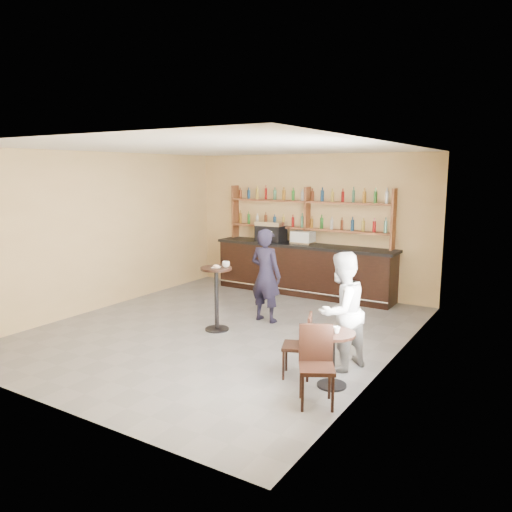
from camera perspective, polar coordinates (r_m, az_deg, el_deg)
The scene contains 23 objects.
floor at distance 9.07m, azimuth -3.77°, elevation -8.43°, with size 7.00×7.00×0.00m, color slate.
ceiling at distance 8.63m, azimuth -4.01°, elevation 12.21°, with size 7.00×7.00×0.00m, color white.
wall_back at distance 11.71m, azimuth 6.12°, elevation 3.68°, with size 7.00×7.00×0.00m, color tan.
wall_front at distance 6.24m, azimuth -22.89°, elevation -2.37°, with size 7.00×7.00×0.00m, color tan.
wall_left at distance 10.72m, azimuth -17.08°, elevation 2.75°, with size 7.00×7.00×0.00m, color tan.
wall_right at distance 7.40m, azimuth 15.40°, elevation -0.15°, with size 7.00×7.00×0.00m, color tan.
window_pane at distance 6.25m, azimuth 12.27°, elevation -0.86°, with size 2.00×2.00×0.00m, color white.
window_frame at distance 6.26m, azimuth 12.22°, elevation -0.85°, with size 0.04×1.70×2.10m, color black, non-canonical shape.
shelf_unit at distance 11.57m, azimuth 5.86°, elevation 4.66°, with size 4.00×0.26×1.40m, color brown, non-canonical shape.
liquor_bottles at distance 11.56m, azimuth 5.88°, elevation 5.50°, with size 3.68×0.10×1.00m, color #8C5919, non-canonical shape.
bar_counter at distance 11.53m, azimuth 5.45°, elevation -1.51°, with size 4.31×0.84×1.17m, color black, non-canonical shape.
espresso_machine at distance 11.81m, azimuth 1.71°, elevation 2.82°, with size 0.66×0.42×0.47m, color black, non-canonical shape.
pastry_case at distance 11.43m, azimuth 5.39°, elevation 2.10°, with size 0.49×0.39×0.29m, color silver, non-canonical shape.
pedestal_table at distance 8.92m, azimuth -4.53°, elevation -4.91°, with size 0.56×0.56×1.15m, color black, non-canonical shape.
napkin at distance 8.79m, azimuth -4.58°, elevation -1.29°, with size 0.15×0.15×0.00m, color white.
donut at distance 8.78m, azimuth -4.57°, elevation -1.17°, with size 0.11×0.11×0.04m, color #C57D48.
cup_pedestal at distance 8.78m, azimuth -3.46°, elevation -0.95°, with size 0.13×0.13×0.11m, color white.
man_main at distance 9.36m, azimuth 1.11°, elevation -2.22°, with size 0.65×0.42×1.77m, color black.
cafe_table at distance 6.77m, azimuth 8.72°, elevation -11.61°, with size 0.59×0.59×0.75m, color black, non-canonical shape.
cup_cafe at distance 6.62m, azimuth 9.21°, elevation -8.33°, with size 0.09×0.09×0.08m, color white.
chair_west at distance 7.01m, azimuth 4.69°, elevation -10.14°, with size 0.39×0.39×0.89m, color black, non-canonical shape.
chair_south at distance 6.20m, azimuth 6.96°, elevation -12.52°, with size 0.42×0.42×0.97m, color black, non-canonical shape.
patron_second at distance 7.23m, azimuth 9.71°, elevation -6.23°, with size 0.83×0.65×1.71m, color gray.
Camera 1 is at (5.01, -7.01, 2.83)m, focal length 35.00 mm.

